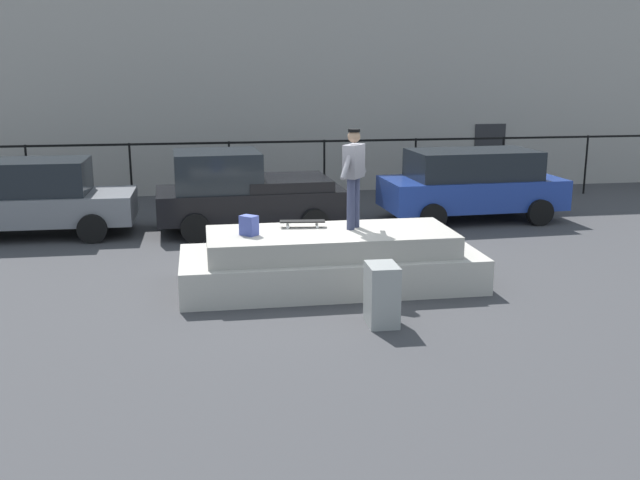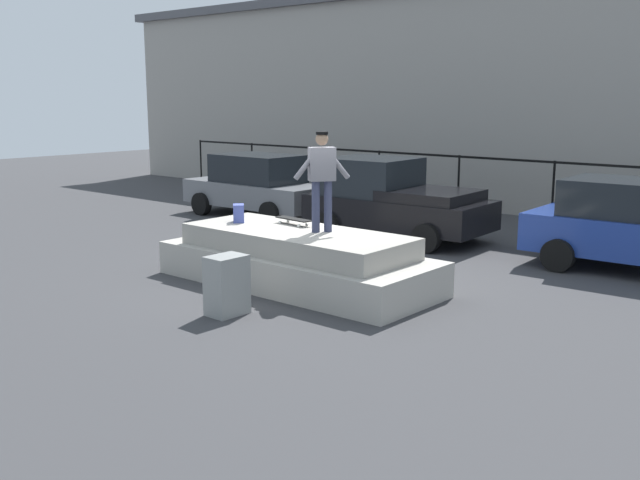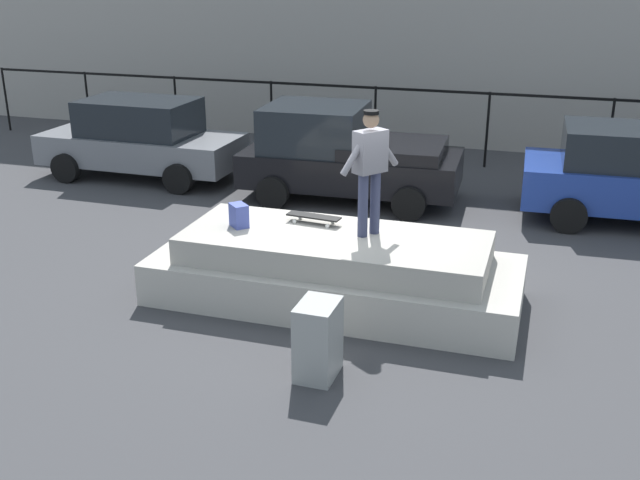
{
  "view_description": "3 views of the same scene",
  "coord_description": "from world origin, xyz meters",
  "px_view_note": "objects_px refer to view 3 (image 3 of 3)",
  "views": [
    {
      "loc": [
        -2.16,
        -12.58,
        3.78
      ],
      "look_at": [
        0.02,
        0.48,
        0.6
      ],
      "focal_mm": 40.76,
      "sensor_mm": 36.0,
      "label": 1
    },
    {
      "loc": [
        8.57,
        -9.89,
        3.31
      ],
      "look_at": [
        -0.27,
        0.5,
        0.62
      ],
      "focal_mm": 40.88,
      "sensor_mm": 36.0,
      "label": 2
    },
    {
      "loc": [
        2.79,
        -9.9,
        4.6
      ],
      "look_at": [
        -0.5,
        0.52,
        0.49
      ],
      "focal_mm": 42.08,
      "sensor_mm": 36.0,
      "label": 3
    }
  ],
  "objects_px": {
    "skateboard": "(314,217)",
    "skateboarder": "(370,164)",
    "utility_box": "(318,340)",
    "car_grey_sedan_near": "(141,138)",
    "car_black_pickup_mid": "(344,154)",
    "backpack": "(239,215)"
  },
  "relations": [
    {
      "from": "skateboard",
      "to": "utility_box",
      "type": "xyz_separation_m",
      "value": [
        0.84,
        -2.45,
        -0.62
      ]
    },
    {
      "from": "car_black_pickup_mid",
      "to": "utility_box",
      "type": "relative_size",
      "value": 4.73
    },
    {
      "from": "car_black_pickup_mid",
      "to": "skateboarder",
      "type": "bearing_deg",
      "value": -70.08
    },
    {
      "from": "car_black_pickup_mid",
      "to": "backpack",
      "type": "bearing_deg",
      "value": -92.44
    },
    {
      "from": "car_grey_sedan_near",
      "to": "utility_box",
      "type": "distance_m",
      "value": 9.44
    },
    {
      "from": "car_black_pickup_mid",
      "to": "utility_box",
      "type": "bearing_deg",
      "value": -76.58
    },
    {
      "from": "skateboard",
      "to": "car_grey_sedan_near",
      "type": "height_order",
      "value": "car_grey_sedan_near"
    },
    {
      "from": "skateboarder",
      "to": "car_black_pickup_mid",
      "type": "xyz_separation_m",
      "value": [
        -1.65,
        4.54,
        -1.08
      ]
    },
    {
      "from": "utility_box",
      "to": "skateboard",
      "type": "bearing_deg",
      "value": 110.07
    },
    {
      "from": "skateboarder",
      "to": "backpack",
      "type": "xyz_separation_m",
      "value": [
        -1.85,
        -0.24,
        -0.85
      ]
    },
    {
      "from": "skateboarder",
      "to": "car_grey_sedan_near",
      "type": "height_order",
      "value": "skateboarder"
    },
    {
      "from": "backpack",
      "to": "car_grey_sedan_near",
      "type": "bearing_deg",
      "value": -4.63
    },
    {
      "from": "car_black_pickup_mid",
      "to": "utility_box",
      "type": "height_order",
      "value": "car_black_pickup_mid"
    },
    {
      "from": "backpack",
      "to": "skateboard",
      "type": "bearing_deg",
      "value": -111.58
    },
    {
      "from": "car_grey_sedan_near",
      "to": "skateboard",
      "type": "bearing_deg",
      "value": -39.6
    },
    {
      "from": "car_grey_sedan_near",
      "to": "utility_box",
      "type": "xyz_separation_m",
      "value": [
        6.33,
        -6.99,
        -0.41
      ]
    },
    {
      "from": "car_grey_sedan_near",
      "to": "car_black_pickup_mid",
      "type": "relative_size",
      "value": 1.01
    },
    {
      "from": "skateboard",
      "to": "utility_box",
      "type": "bearing_deg",
      "value": -70.99
    },
    {
      "from": "skateboarder",
      "to": "skateboard",
      "type": "distance_m",
      "value": 1.29
    },
    {
      "from": "backpack",
      "to": "car_black_pickup_mid",
      "type": "xyz_separation_m",
      "value": [
        0.2,
        4.78,
        -0.23
      ]
    },
    {
      "from": "skateboarder",
      "to": "utility_box",
      "type": "bearing_deg",
      "value": -90.77
    },
    {
      "from": "skateboard",
      "to": "skateboarder",
      "type": "bearing_deg",
      "value": -13.98
    }
  ]
}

